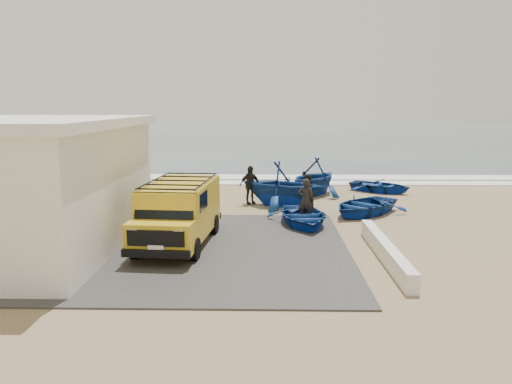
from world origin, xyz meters
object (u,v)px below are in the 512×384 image
object	(u,v)px
boat_far_right	(380,186)
boat_near_left	(303,216)
boat_mid_left	(282,184)
fisherman_back	(250,185)
van	(179,210)
boat_far_left	(314,177)
boat_near_right	(364,205)
parapet	(385,251)
fisherman_middle	(307,192)
fisherman_front	(306,201)

from	to	relation	value
boat_far_right	boat_near_left	bearing A→B (deg)	-175.44
boat_mid_left	fisherman_back	xyz separation A→B (m)	(-1.53, 0.45, -0.13)
van	boat_far_left	xyz separation A→B (m)	(5.47, 9.51, -0.19)
boat_near_right	boat_mid_left	xyz separation A→B (m)	(-3.49, 1.74, 0.65)
boat_mid_left	boat_far_right	world-z (taller)	boat_mid_left
boat_far_left	parapet	bearing A→B (deg)	-48.15
boat_near_right	boat_near_left	bearing A→B (deg)	-100.84
boat_far_left	boat_far_right	bearing A→B (deg)	51.21
boat_near_left	boat_far_right	bearing A→B (deg)	51.09
van	boat_far_right	size ratio (longest dim) A/B	1.57
fisherman_middle	boat_near_right	bearing A→B (deg)	104.41
fisherman_middle	parapet	bearing A→B (deg)	52.86
boat_near_right	fisherman_back	world-z (taller)	fisherman_back
fisherman_middle	boat_mid_left	bearing A→B (deg)	-80.74
van	boat_far_left	bearing A→B (deg)	64.71
van	boat_far_right	xyz separation A→B (m)	(9.18, 10.53, -0.84)
van	boat_far_left	distance (m)	10.97
boat_far_right	fisherman_middle	size ratio (longest dim) A/B	2.07
van	boat_far_right	bearing A→B (deg)	53.54
boat_near_right	fisherman_back	distance (m)	5.51
parapet	boat_mid_left	bearing A→B (deg)	109.76
boat_mid_left	fisherman_middle	size ratio (longest dim) A/B	2.47
boat_near_right	fisherman_middle	xyz separation A→B (m)	(-2.38, 1.10, 0.41)
parapet	boat_far_right	xyz separation A→B (m)	(2.53, 12.09, 0.07)
boat_near_left	boat_near_right	distance (m)	3.49
boat_near_right	boat_far_left	xyz separation A→B (m)	(-1.74, 4.65, 0.59)
fisherman_front	boat_far_right	bearing A→B (deg)	-110.20
boat_near_right	boat_mid_left	size ratio (longest dim) A/B	0.97
fisherman_front	fisherman_middle	bearing A→B (deg)	-83.31
parapet	boat_far_right	size ratio (longest dim) A/B	1.78
boat_near_left	boat_far_right	distance (m)	9.10
boat_near_left	fisherman_back	bearing A→B (deg)	110.24
van	fisherman_back	world-z (taller)	van
boat_far_right	van	bearing A→B (deg)	175.13
fisherman_back	fisherman_middle	bearing A→B (deg)	-50.98
parapet	boat_near_right	xyz separation A→B (m)	(0.56, 6.41, 0.13)
parapet	fisherman_middle	xyz separation A→B (m)	(-1.82, 7.51, 0.54)
boat_near_left	boat_mid_left	bearing A→B (deg)	92.94
fisherman_back	boat_far_right	bearing A→B (deg)	-2.13
boat_far_left	fisherman_front	world-z (taller)	boat_far_left
boat_far_left	fisherman_middle	bearing A→B (deg)	-64.41
van	boat_mid_left	xyz separation A→B (m)	(3.72, 6.60, -0.13)
boat_near_right	boat_mid_left	bearing A→B (deg)	-163.95
parapet	boat_mid_left	size ratio (longest dim) A/B	1.49
boat_near_left	boat_near_right	size ratio (longest dim) A/B	0.93
boat_far_right	fisherman_front	world-z (taller)	fisherman_front
boat_mid_left	fisherman_front	xyz separation A→B (m)	(0.85, -3.25, -0.16)
van	boat_mid_left	distance (m)	7.58
boat_near_left	boat_mid_left	size ratio (longest dim) A/B	0.90
boat_near_right	fisherman_back	xyz separation A→B (m)	(-5.02, 2.19, 0.52)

